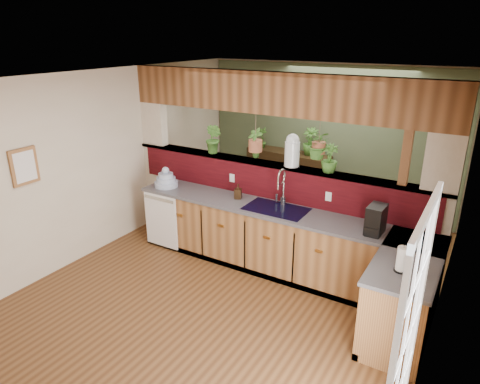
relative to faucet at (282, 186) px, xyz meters
The scene contains 28 objects.
ground 1.65m from the faucet, 102.51° to the right, with size 4.60×7.00×0.01m, color brown.
ceiling 1.83m from the faucet, 102.51° to the right, with size 4.60×7.00×0.01m, color brown.
wall_back 2.39m from the faucet, 96.01° to the left, with size 4.60×0.02×2.60m, color beige.
wall_left 2.79m from the faucet, 156.17° to the right, with size 0.02×7.00×2.60m, color beige.
wall_right 2.34m from the faucet, 28.78° to the right, with size 0.02×7.00×2.60m, color beige.
pass_through_partition 0.31m from the faucet, 134.82° to the left, with size 4.60×0.21×2.60m.
pass_through_ledge 0.39m from the faucet, 138.12° to the left, with size 4.60×0.21×0.04m, color brown.
header_beam 1.20m from the faucet, 138.12° to the left, with size 4.60×0.15×0.55m, color brown.
sage_backwall 2.37m from the faucet, 96.06° to the left, with size 4.55×0.02×2.55m, color #4C5C3F.
countertop 0.97m from the faucet, 23.66° to the right, with size 4.14×1.52×0.90m.
dishwasher 1.93m from the faucet, 165.01° to the right, with size 0.58×0.03×0.82m.
navy_sink 0.39m from the faucet, 89.94° to the right, with size 0.82×0.50×0.18m.
french_door 3.16m from the faucet, 50.22° to the right, with size 0.06×1.02×2.16m, color white.
framed_print 3.20m from the faucet, 142.63° to the right, with size 0.04×0.35×0.45m.
faucet is the anchor object (origin of this frame).
dish_stack 1.82m from the faucet, behind, with size 0.35×0.35×0.31m.
soap_dispenser 0.65m from the faucet, behind, with size 0.09×0.10×0.21m, color #382514.
coffee_maker 1.31m from the faucet, ahead, with size 0.18×0.30×0.34m.
paper_towel 1.97m from the faucet, 28.49° to the right, with size 0.13×0.13×0.27m.
glass_jar 0.49m from the faucet, 83.15° to the left, with size 0.20×0.20×0.44m.
ledge_plant_left 1.32m from the faucet, 169.63° to the left, with size 0.24×0.20×0.45m, color #356523.
ledge_plant_right 0.71m from the faucet, 22.40° to the left, with size 0.20×0.20×0.37m, color #356523.
hanging_plant_a 0.82m from the faucet, 156.98° to the left, with size 0.25×0.20×0.53m.
hanging_plant_b 0.84m from the faucet, 29.90° to the left, with size 0.37×0.33×0.48m.
shelving_console 2.40m from the faucet, 112.59° to the left, with size 1.58×0.42×1.05m, color black.
shelf_plant_a 2.56m from the faucet, 123.83° to the left, with size 0.20×0.14×0.39m, color #356523.
shelf_plant_b 2.18m from the faucet, 102.52° to the left, with size 0.27×0.27×0.48m, color #356523.
floor_plant 1.33m from the faucet, 71.63° to the left, with size 0.64×0.55×0.71m, color #356523.
Camera 1 is at (2.49, -3.70, 3.06)m, focal length 32.00 mm.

